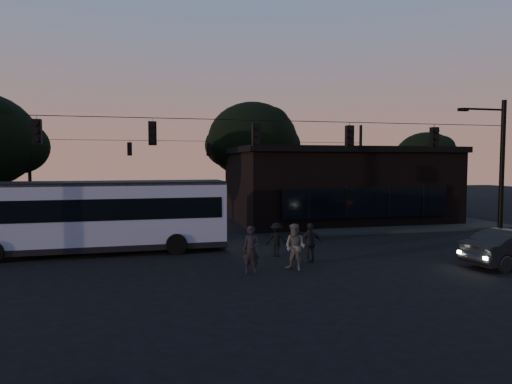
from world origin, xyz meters
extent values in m
plane|color=black|center=(0.00, 0.00, 0.00)|extent=(120.00, 120.00, 0.00)
cube|color=black|center=(12.00, 14.00, 0.07)|extent=(14.00, 10.00, 0.15)
cube|color=black|center=(9.00, 16.00, 2.50)|extent=(15.00, 10.00, 5.00)
cube|color=black|center=(9.00, 16.00, 5.20)|extent=(15.40, 10.40, 0.40)
cube|color=black|center=(9.00, 10.88, 1.80)|extent=(11.50, 0.18, 2.00)
cylinder|color=black|center=(4.00, 22.00, 2.00)|extent=(0.44, 0.44, 4.00)
ellipsoid|color=black|center=(4.00, 22.00, 6.20)|extent=(7.60, 7.60, 6.46)
cylinder|color=black|center=(18.00, 18.00, 1.50)|extent=(0.44, 0.44, 3.00)
ellipsoid|color=black|center=(18.00, 18.00, 4.65)|extent=(5.20, 5.20, 4.42)
cylinder|color=black|center=(13.00, 4.00, 3.75)|extent=(0.24, 0.24, 7.50)
cylinder|color=black|center=(0.00, 4.00, 6.20)|extent=(26.00, 0.03, 0.03)
cube|color=black|center=(-9.00, 4.00, 5.55)|extent=(0.34, 0.30, 1.00)
cube|color=black|center=(-4.50, 4.00, 5.55)|extent=(0.34, 0.30, 1.00)
cube|color=black|center=(0.00, 4.00, 5.55)|extent=(0.34, 0.30, 1.00)
cube|color=black|center=(4.50, 4.00, 5.55)|extent=(0.34, 0.30, 1.00)
cube|color=black|center=(9.00, 4.00, 5.55)|extent=(0.34, 0.30, 1.00)
cylinder|color=black|center=(-13.00, 20.00, 3.75)|extent=(0.24, 0.24, 7.50)
cylinder|color=black|center=(13.00, 20.00, 3.75)|extent=(0.24, 0.24, 7.50)
cylinder|color=black|center=(0.00, 20.00, 6.00)|extent=(26.00, 0.03, 0.03)
cube|color=black|center=(-6.00, 20.00, 5.35)|extent=(0.34, 0.30, 1.00)
cube|color=black|center=(0.00, 20.00, 5.35)|extent=(0.34, 0.30, 1.00)
cube|color=black|center=(6.00, 20.00, 5.35)|extent=(0.34, 0.30, 1.00)
cube|color=#989EC1|center=(-7.07, 6.96, 1.91)|extent=(12.06, 2.91, 2.84)
cube|color=black|center=(-7.07, 6.96, 2.19)|extent=(11.58, 2.94, 0.98)
cube|color=black|center=(-7.07, 6.96, 3.33)|extent=(12.06, 2.91, 0.16)
cube|color=black|center=(-7.07, 6.96, 0.38)|extent=(12.16, 2.97, 0.27)
cylinder|color=black|center=(-11.30, 8.27, 0.49)|extent=(0.99, 0.29, 0.98)
cylinder|color=black|center=(-3.45, 5.65, 0.49)|extent=(0.99, 0.29, 0.98)
cylinder|color=black|center=(-3.49, 8.38, 0.49)|extent=(0.99, 0.29, 0.98)
imported|color=black|center=(-0.83, 1.33, 0.92)|extent=(0.75, 0.57, 1.85)
imported|color=#55564E|center=(0.99, 1.38, 0.94)|extent=(1.13, 1.15, 1.87)
imported|color=black|center=(2.05, 2.51, 0.86)|extent=(1.03, 0.48, 1.73)
imported|color=black|center=(1.00, 4.16, 0.77)|extent=(1.09, 0.74, 1.55)
camera|label=1|loc=(-4.75, -15.84, 4.31)|focal=32.00mm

